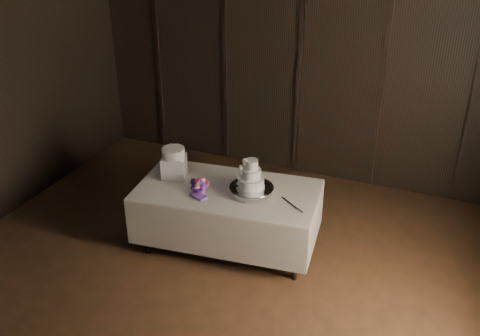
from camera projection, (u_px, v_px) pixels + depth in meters
The scene contains 8 objects.
room at pixel (172, 190), 4.36m from camera, with size 6.08×7.08×3.08m.
display_table at pixel (228, 215), 6.02m from camera, with size 2.10×1.27×0.76m.
cake_stand at pixel (251, 191), 5.74m from camera, with size 0.48×0.48×0.09m, color silver.
wedding_cake at pixel (249, 177), 5.66m from camera, with size 0.31×0.27×0.33m.
bouquet at pixel (199, 186), 5.79m from camera, with size 0.30×0.40×0.19m, color #E15964, non-canonical shape.
box_pedestal at pixel (174, 167), 6.07m from camera, with size 0.26×0.26×0.25m, color white.
small_cake at pixel (173, 153), 5.99m from camera, with size 0.26×0.26×0.10m, color white.
cake_knife at pixel (290, 203), 5.59m from camera, with size 0.37×0.02×0.01m, color silver.
Camera 1 is at (1.98, -3.27, 3.67)m, focal length 40.00 mm.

